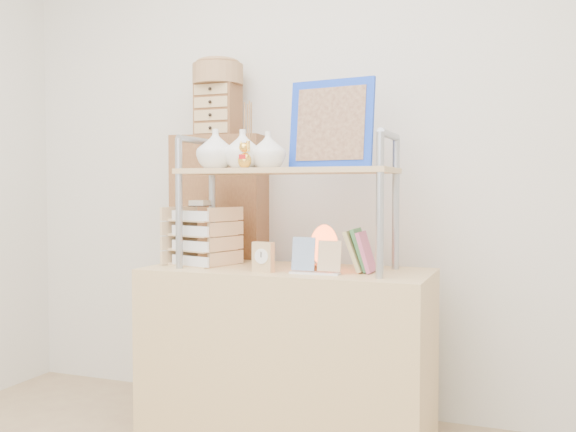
% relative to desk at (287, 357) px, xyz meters
% --- Properties ---
extents(desk, '(1.20, 0.50, 0.75)m').
position_rel_desk_xyz_m(desk, '(0.00, 0.00, 0.00)').
color(desk, tan).
rests_on(desk, ground).
extents(cabinet, '(0.47, 0.29, 1.35)m').
position_rel_desk_xyz_m(cabinet, '(-0.50, 0.37, 0.30)').
color(cabinet, brown).
rests_on(cabinet, ground).
extents(hutch, '(0.90, 0.34, 0.80)m').
position_rel_desk_xyz_m(hutch, '(-0.08, 0.01, 0.84)').
color(hutch, '#9499A1').
rests_on(hutch, desk).
extents(letter_tray, '(0.29, 0.28, 0.29)m').
position_rel_desk_xyz_m(letter_tray, '(-0.41, -0.00, 0.49)').
color(letter_tray, '#D3B77E').
rests_on(letter_tray, desk).
extents(salt_lamp, '(0.12, 0.12, 0.19)m').
position_rel_desk_xyz_m(salt_lamp, '(0.16, 0.02, 0.47)').
color(salt_lamp, brown).
rests_on(salt_lamp, desk).
extents(desk_clock, '(0.09, 0.05, 0.12)m').
position_rel_desk_xyz_m(desk_clock, '(-0.05, -0.13, 0.44)').
color(desk_clock, tan).
rests_on(desk_clock, desk).
extents(postcard_stand, '(0.20, 0.06, 0.14)m').
position_rel_desk_xyz_m(postcard_stand, '(0.16, -0.11, 0.42)').
color(postcard_stand, white).
rests_on(postcard_stand, desk).
extents(drawer_chest, '(0.20, 0.16, 0.25)m').
position_rel_desk_xyz_m(drawer_chest, '(-0.50, 0.35, 1.10)').
color(drawer_chest, brown).
rests_on(drawer_chest, cabinet).
extents(woven_basket, '(0.25, 0.25, 0.10)m').
position_rel_desk_xyz_m(woven_basket, '(-0.50, 0.35, 1.28)').
color(woven_basket, olive).
rests_on(woven_basket, drawer_chest).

